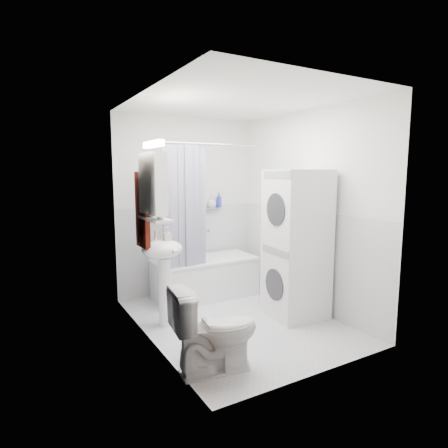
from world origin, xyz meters
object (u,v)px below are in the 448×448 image
toilet (215,330)px  sink (163,263)px  bathtub (205,275)px  washer_dryer (296,244)px

toilet → sink: bearing=9.9°
bathtub → washer_dryer: size_ratio=0.81×
sink → washer_dryer: 1.51m
washer_dryer → toilet: size_ratio=2.29×
sink → toilet: size_ratio=1.41×
bathtub → sink: 1.13m
bathtub → toilet: (-0.80, -1.75, 0.07)m
sink → washer_dryer: bearing=-18.3°
sink → toilet: (0.03, -1.10, -0.34)m
bathtub → toilet: size_ratio=1.85×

